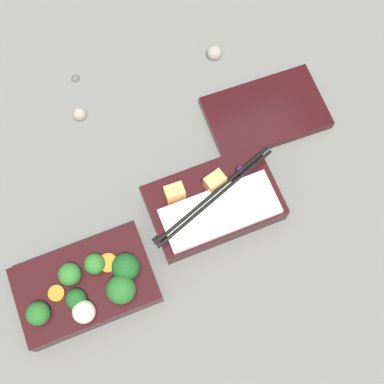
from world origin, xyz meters
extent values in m
plane|color=slate|center=(0.00, 0.00, 0.00)|extent=(3.00, 3.00, 0.00)
cube|color=black|center=(-0.11, -0.03, 0.02)|extent=(0.20, 0.12, 0.04)
sphere|color=#19511E|center=(-0.13, -0.05, 0.05)|extent=(0.03, 0.03, 0.03)
sphere|color=#2D7028|center=(-0.13, -0.01, 0.05)|extent=(0.03, 0.03, 0.03)
sphere|color=#2D7028|center=(-0.09, -0.01, 0.05)|extent=(0.03, 0.03, 0.03)
sphere|color=#236023|center=(-0.06, -0.06, 0.05)|extent=(0.04, 0.04, 0.04)
sphere|color=#19511E|center=(-0.05, -0.03, 0.05)|extent=(0.04, 0.04, 0.04)
sphere|color=#236023|center=(-0.18, -0.05, 0.05)|extent=(0.03, 0.03, 0.03)
cylinder|color=orange|center=(-0.07, -0.01, 0.04)|extent=(0.03, 0.03, 0.01)
cylinder|color=orange|center=(-0.15, -0.03, 0.04)|extent=(0.03, 0.03, 0.01)
sphere|color=beige|center=(-0.12, -0.07, 0.05)|extent=(0.03, 0.03, 0.03)
cube|color=black|center=(0.11, 0.02, 0.02)|extent=(0.20, 0.12, 0.04)
cube|color=silver|center=(0.11, 0.00, 0.05)|extent=(0.18, 0.07, 0.01)
cube|color=#F4A356|center=(0.06, 0.05, 0.05)|extent=(0.03, 0.02, 0.03)
cube|color=#F4A356|center=(0.12, 0.04, 0.06)|extent=(0.03, 0.03, 0.03)
sphere|color=#381942|center=(0.17, 0.05, 0.05)|extent=(0.01, 0.01, 0.01)
cylinder|color=black|center=(0.11, 0.02, 0.05)|extent=(0.22, 0.08, 0.01)
cylinder|color=black|center=(0.11, 0.03, 0.05)|extent=(0.22, 0.08, 0.01)
cube|color=black|center=(0.26, 0.14, 0.01)|extent=(0.20, 0.13, 0.02)
sphere|color=gray|center=(0.22, 0.28, 0.01)|extent=(0.03, 0.03, 0.03)
sphere|color=#595651|center=(-0.02, 0.33, 0.00)|extent=(0.01, 0.01, 0.01)
sphere|color=gray|center=(-0.04, 0.26, 0.01)|extent=(0.02, 0.02, 0.02)
camera|label=1|loc=(-0.02, -0.20, 0.81)|focal=50.00mm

